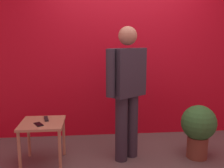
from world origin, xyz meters
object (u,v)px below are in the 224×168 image
Objects in this scene: side_table at (43,129)px; cell_phone at (39,124)px; tv_remote at (46,119)px; potted_plant at (198,127)px; standing_person at (127,87)px.

side_table is 0.13m from cell_phone.
cell_phone is at bearing -120.82° from tv_remote.
potted_plant reaches higher than side_table.
side_table is at bearing 179.96° from potted_plant.
potted_plant is (1.90, -0.09, -0.13)m from tv_remote.
standing_person is 2.41× the size of potted_plant.
standing_person is 3.11× the size of side_table.
tv_remote reaches higher than cell_phone.
potted_plant is at bearing -0.04° from side_table.
tv_remote is 1.91m from potted_plant.
standing_person is 9.73× the size of tv_remote.
side_table is 3.13× the size of tv_remote.
standing_person is 1.06m from tv_remote.
side_table is at bearing 45.05° from cell_phone.
tv_remote is at bearing 70.11° from side_table.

